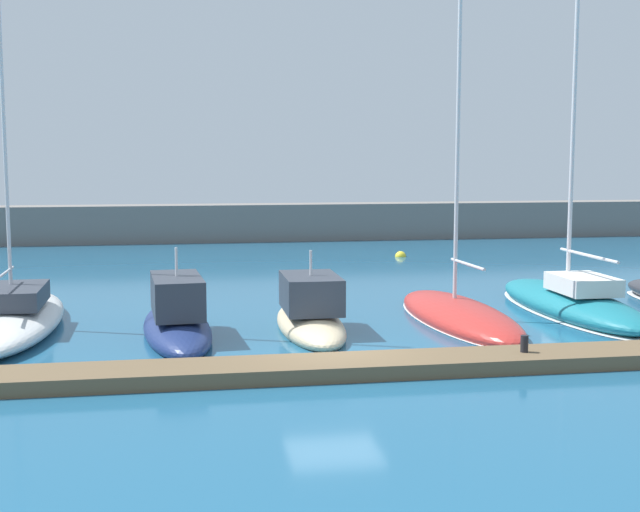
% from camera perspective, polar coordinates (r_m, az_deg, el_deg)
% --- Properties ---
extents(ground_plane, '(120.00, 120.00, 0.00)m').
position_cam_1_polar(ground_plane, '(22.07, 0.97, -7.28)').
color(ground_plane, '#1E567A').
extents(dock_pier, '(33.88, 1.71, 0.38)m').
position_cam_1_polar(dock_pier, '(20.75, 1.65, -7.65)').
color(dock_pier, brown).
rests_on(dock_pier, ground_plane).
extents(breakwater_seawall, '(108.00, 2.37, 2.39)m').
position_cam_1_polar(breakwater_seawall, '(54.14, -5.39, 2.31)').
color(breakwater_seawall, slate).
rests_on(breakwater_seawall, ground_plane).
extents(sailboat_white_second, '(3.25, 9.98, 18.35)m').
position_cam_1_polar(sailboat_white_second, '(27.61, -20.56, -3.90)').
color(sailboat_white_second, white).
rests_on(sailboat_white_second, ground_plane).
extents(motorboat_navy_third, '(2.53, 7.35, 3.06)m').
position_cam_1_polar(motorboat_navy_third, '(25.44, -9.84, -4.35)').
color(motorboat_navy_third, navy).
rests_on(motorboat_navy_third, ground_plane).
extents(motorboat_sand_fourth, '(1.98, 6.47, 2.86)m').
position_cam_1_polar(motorboat_sand_fourth, '(25.83, -0.69, -4.05)').
color(motorboat_sand_fourth, beige).
rests_on(motorboat_sand_fourth, ground_plane).
extents(sailboat_red_fifth, '(2.94, 8.93, 17.80)m').
position_cam_1_polar(sailboat_red_fifth, '(27.65, 9.54, -3.99)').
color(sailboat_red_fifth, '#B72D28').
rests_on(sailboat_red_fifth, ground_plane).
extents(sailboat_teal_sixth, '(2.79, 9.80, 19.58)m').
position_cam_1_polar(sailboat_teal_sixth, '(30.14, 16.88, -2.93)').
color(sailboat_teal_sixth, '#19707F').
rests_on(sailboat_teal_sixth, ground_plane).
extents(mooring_buoy_yellow, '(0.61, 0.61, 0.61)m').
position_cam_1_polar(mooring_buoy_yellow, '(45.46, 5.57, -0.05)').
color(mooring_buoy_yellow, yellow).
rests_on(mooring_buoy_yellow, ground_plane).
extents(dock_bollard, '(0.20, 0.20, 0.44)m').
position_cam_1_polar(dock_bollard, '(22.05, 13.90, -5.89)').
color(dock_bollard, black).
rests_on(dock_bollard, dock_pier).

